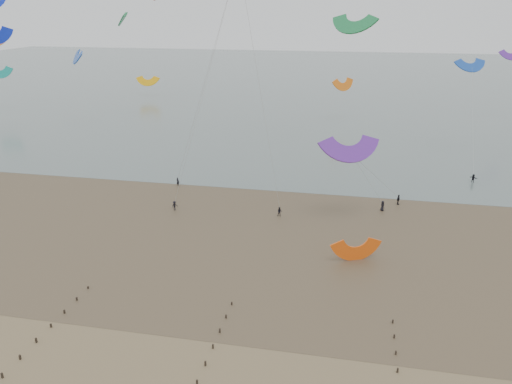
% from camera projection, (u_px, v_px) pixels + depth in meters
% --- Properties ---
extents(ground, '(500.00, 500.00, 0.00)m').
position_uv_depth(ground, '(160.00, 371.00, 47.14)').
color(ground, brown).
rests_on(ground, ground).
extents(sea_and_shore, '(500.00, 665.00, 0.03)m').
position_uv_depth(sea_and_shore, '(216.00, 222.00, 79.47)').
color(sea_and_shore, '#475654').
rests_on(sea_and_shore, ground).
extents(kitesurfer_lead, '(0.71, 0.57, 1.68)m').
position_uv_depth(kitesurfer_lead, '(178.00, 182.00, 94.88)').
color(kitesurfer_lead, black).
rests_on(kitesurfer_lead, ground).
extents(kitesurfers, '(135.59, 26.04, 1.81)m').
position_uv_depth(kitesurfers, '(366.00, 196.00, 87.77)').
color(kitesurfers, black).
rests_on(kitesurfers, ground).
extents(grounded_kite, '(7.25, 6.52, 3.27)m').
position_uv_depth(grounded_kite, '(355.00, 260.00, 67.57)').
color(grounded_kite, '#F8570F').
rests_on(grounded_kite, ground).
extents(kites_airborne, '(251.68, 115.31, 40.92)m').
position_uv_depth(kites_airborne, '(207.00, 55.00, 121.21)').
color(kites_airborne, maroon).
rests_on(kites_airborne, ground).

